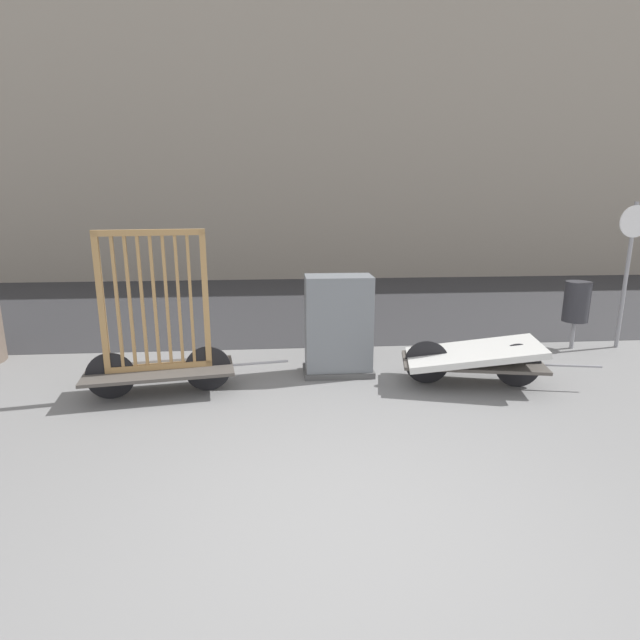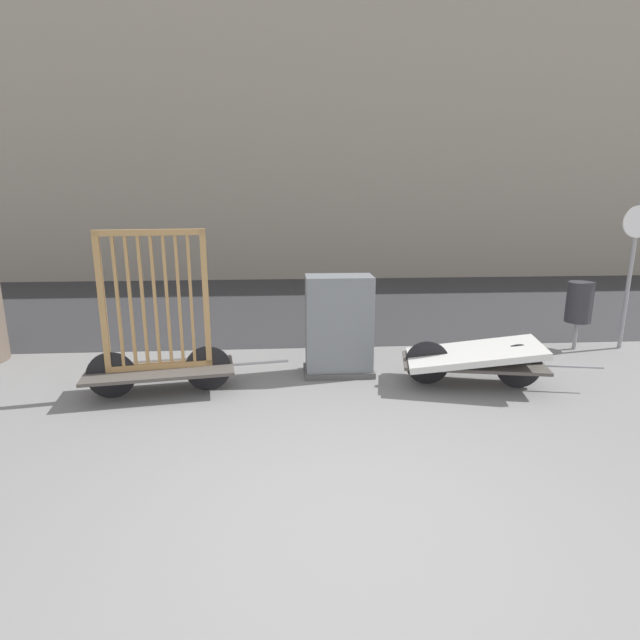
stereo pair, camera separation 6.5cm
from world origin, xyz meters
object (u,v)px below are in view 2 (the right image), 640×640
object	(u,v)px
bike_cart_with_mattress	(473,357)
sign_post	(633,257)
trash_bin	(579,303)
utility_cabinet	(339,329)
bike_cart_with_bedframe	(159,344)

from	to	relation	value
bike_cart_with_mattress	sign_post	bearing A→B (deg)	36.96
trash_bin	sign_post	size ratio (longest dim) A/B	0.47
bike_cart_with_mattress	utility_cabinet	bearing A→B (deg)	172.21
bike_cart_with_bedframe	utility_cabinet	world-z (taller)	bike_cart_with_bedframe
utility_cabinet	trash_bin	bearing A→B (deg)	12.81
trash_bin	utility_cabinet	bearing A→B (deg)	-167.19
utility_cabinet	bike_cart_with_bedframe	bearing A→B (deg)	-165.79
bike_cart_with_bedframe	trash_bin	xyz separation A→B (m)	(6.10, 1.45, 0.11)
bike_cart_with_bedframe	utility_cabinet	size ratio (longest dim) A/B	1.83
bike_cart_with_bedframe	bike_cart_with_mattress	distance (m)	3.90
trash_bin	bike_cart_with_mattress	bearing A→B (deg)	-146.83
utility_cabinet	sign_post	distance (m)	4.78
bike_cart_with_bedframe	sign_post	distance (m)	7.06
utility_cabinet	sign_post	world-z (taller)	sign_post
bike_cart_with_bedframe	bike_cart_with_mattress	world-z (taller)	bike_cart_with_bedframe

